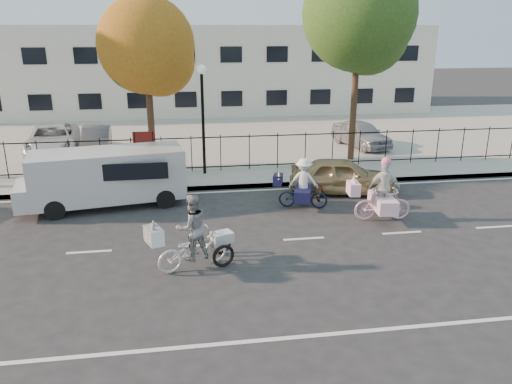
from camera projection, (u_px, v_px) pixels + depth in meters
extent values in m
plane|color=#333334|center=(200.00, 245.00, 14.00)|extent=(120.00, 120.00, 0.00)
cube|color=#A8A399|center=(194.00, 188.00, 18.72)|extent=(60.00, 0.10, 0.15)
cube|color=#A8A399|center=(193.00, 180.00, 19.70)|extent=(60.00, 2.20, 0.15)
cube|color=#A8A399|center=(188.00, 135.00, 28.06)|extent=(60.00, 15.60, 0.15)
cube|color=silver|center=(184.00, 68.00, 36.54)|extent=(34.00, 10.00, 6.00)
cylinder|color=black|center=(203.00, 125.00, 19.78)|extent=(0.12, 0.12, 4.00)
sphere|color=white|center=(201.00, 69.00, 19.11)|extent=(0.36, 0.36, 0.36)
cylinder|color=black|center=(136.00, 154.00, 19.75)|extent=(0.06, 0.06, 1.80)
cylinder|color=black|center=(154.00, 154.00, 19.84)|extent=(0.06, 0.06, 1.80)
cube|color=#59140F|center=(144.00, 139.00, 19.61)|extent=(0.85, 0.04, 0.60)
imported|color=silver|center=(193.00, 250.00, 12.56)|extent=(1.98, 1.28, 0.98)
imported|color=white|center=(192.00, 227.00, 12.37)|extent=(1.01, 0.91, 1.71)
cube|color=silver|center=(154.00, 235.00, 11.91)|extent=(0.52, 0.68, 0.39)
cone|color=silver|center=(153.00, 223.00, 11.95)|extent=(0.15, 0.15, 0.20)
cone|color=silver|center=(153.00, 227.00, 11.70)|extent=(0.15, 0.15, 0.20)
torus|color=black|center=(223.00, 256.00, 12.64)|extent=(0.60, 0.30, 0.61)
torus|color=black|center=(221.00, 244.00, 13.36)|extent=(0.60, 0.30, 0.61)
cube|color=white|center=(222.00, 237.00, 12.89)|extent=(0.65, 0.55, 0.27)
imported|color=#F1B7CA|center=(383.00, 204.00, 15.68)|extent=(1.83, 0.67, 1.07)
imported|color=silver|center=(384.00, 188.00, 15.51)|extent=(1.02, 0.50, 1.69)
cube|color=#F9BDD3|center=(353.00, 188.00, 15.46)|extent=(0.37, 0.62, 0.39)
cone|color=white|center=(354.00, 178.00, 15.35)|extent=(0.13, 0.13, 0.34)
cube|color=#F9BDD3|center=(383.00, 202.00, 15.66)|extent=(0.72, 1.44, 0.43)
sphere|color=pink|center=(386.00, 162.00, 15.25)|extent=(0.30, 0.30, 0.30)
imported|color=black|center=(303.00, 195.00, 16.82)|extent=(1.74, 1.03, 0.86)
imported|color=white|center=(303.00, 180.00, 16.66)|extent=(1.09, 0.82, 1.51)
cube|color=#0F1034|center=(278.00, 179.00, 16.78)|extent=(0.43, 0.59, 0.34)
cone|color=gold|center=(277.00, 173.00, 16.88)|extent=(0.11, 0.23, 0.31)
cone|color=gold|center=(279.00, 175.00, 16.56)|extent=(0.11, 0.23, 0.31)
cube|color=#0F1034|center=(303.00, 193.00, 16.79)|extent=(0.87, 1.34, 0.38)
cube|color=silver|center=(109.00, 175.00, 16.82)|extent=(5.20, 2.64, 1.65)
cube|color=silver|center=(26.00, 191.00, 16.58)|extent=(0.75, 1.84, 0.73)
cylinder|color=black|center=(52.00, 207.00, 16.05)|extent=(0.67, 0.34, 0.64)
cylinder|color=black|center=(63.00, 192.00, 17.57)|extent=(0.67, 0.34, 0.64)
cylinder|color=black|center=(162.00, 202.00, 16.55)|extent=(0.67, 0.34, 0.64)
cylinder|color=black|center=(163.00, 187.00, 18.07)|extent=(0.67, 0.34, 0.64)
imported|color=#A18757|center=(342.00, 176.00, 18.28)|extent=(4.08, 2.34, 1.31)
imported|color=silver|center=(53.00, 139.00, 23.44)|extent=(2.84, 5.10, 1.35)
imported|color=#46474D|center=(96.00, 140.00, 23.77)|extent=(1.54, 3.70, 1.19)
imported|color=#9B9DA2|center=(361.00, 134.00, 24.87)|extent=(2.40, 4.04, 1.29)
cylinder|color=#442D1D|center=(151.00, 118.00, 20.70)|extent=(0.28, 0.28, 4.52)
sphere|color=#9F6219|center=(146.00, 45.00, 19.79)|extent=(3.88, 3.88, 3.88)
sphere|color=#9F6219|center=(160.00, 61.00, 20.25)|extent=(2.84, 2.84, 2.84)
cylinder|color=#442D1D|center=(354.00, 100.00, 21.84)|extent=(0.28, 0.28, 5.58)
sphere|color=#385B1E|center=(359.00, 14.00, 20.72)|extent=(4.78, 4.78, 4.78)
sphere|color=#385B1E|center=(368.00, 34.00, 21.23)|extent=(3.51, 3.51, 3.51)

